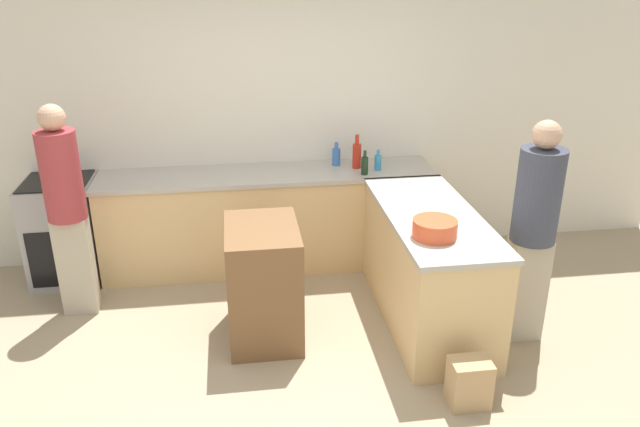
% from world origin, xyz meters
% --- Properties ---
extents(ground_plane, '(14.00, 14.00, 0.00)m').
position_xyz_m(ground_plane, '(0.00, 0.00, 0.00)').
color(ground_plane, tan).
extents(wall_back, '(8.00, 0.06, 2.70)m').
position_xyz_m(wall_back, '(0.00, 2.14, 1.35)').
color(wall_back, silver).
rests_on(wall_back, ground_plane).
extents(counter_back, '(3.02, 0.62, 0.92)m').
position_xyz_m(counter_back, '(0.00, 1.81, 0.46)').
color(counter_back, '#D6B27A').
rests_on(counter_back, ground_plane).
extents(counter_peninsula, '(0.69, 1.70, 0.92)m').
position_xyz_m(counter_peninsula, '(1.17, 0.68, 0.46)').
color(counter_peninsula, '#D6B27A').
rests_on(counter_peninsula, ground_plane).
extents(range_oven, '(0.59, 0.60, 0.93)m').
position_xyz_m(range_oven, '(-1.81, 1.81, 0.46)').
color(range_oven, '#99999E').
rests_on(range_oven, ground_plane).
extents(island_table, '(0.53, 0.74, 0.90)m').
position_xyz_m(island_table, '(-0.12, 0.63, 0.45)').
color(island_table, brown).
rests_on(island_table, ground_plane).
extents(mixing_bowl, '(0.31, 0.31, 0.13)m').
position_xyz_m(mixing_bowl, '(1.05, 0.27, 0.98)').
color(mixing_bowl, '#DB512D').
rests_on(mixing_bowl, counter_peninsula).
extents(wine_bottle_dark, '(0.06, 0.06, 0.22)m').
position_xyz_m(wine_bottle_dark, '(0.85, 1.64, 1.00)').
color(wine_bottle_dark, black).
rests_on(wine_bottle_dark, counter_back).
extents(hot_sauce_bottle, '(0.08, 0.08, 0.31)m').
position_xyz_m(hot_sauce_bottle, '(0.81, 1.83, 1.04)').
color(hot_sauce_bottle, red).
rests_on(hot_sauce_bottle, counter_back).
extents(dish_soap_bottle, '(0.06, 0.06, 0.19)m').
position_xyz_m(dish_soap_bottle, '(0.99, 1.74, 0.99)').
color(dish_soap_bottle, '#338CBF').
rests_on(dish_soap_bottle, counter_back).
extents(water_bottle_blue, '(0.08, 0.08, 0.22)m').
position_xyz_m(water_bottle_blue, '(0.64, 1.94, 1.00)').
color(water_bottle_blue, '#386BB7').
rests_on(water_bottle_blue, counter_back).
extents(person_by_range, '(0.30, 0.30, 1.72)m').
position_xyz_m(person_by_range, '(-1.59, 1.19, 0.95)').
color(person_by_range, '#ADA38E').
rests_on(person_by_range, ground_plane).
extents(person_at_peninsula, '(0.32, 0.32, 1.70)m').
position_xyz_m(person_at_peninsula, '(1.81, 0.33, 0.93)').
color(person_at_peninsula, '#ADA38E').
rests_on(person_at_peninsula, ground_plane).
extents(paper_bag, '(0.26, 0.20, 0.33)m').
position_xyz_m(paper_bag, '(1.14, -0.37, 0.16)').
color(paper_bag, tan).
rests_on(paper_bag, ground_plane).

